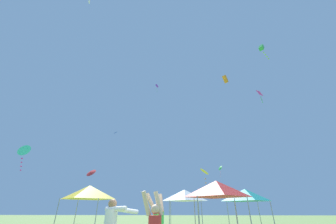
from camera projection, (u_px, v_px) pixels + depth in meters
canopy_tent_teal at (246, 195)px, 15.32m from camera, size 2.80×2.80×3.00m
canopy_tent_white at (185, 195)px, 17.71m from camera, size 2.95×2.95×3.16m
canopy_tent_red at (217, 189)px, 11.72m from camera, size 2.90×2.90×3.11m
canopy_tent_yellow at (89, 192)px, 14.22m from camera, size 2.92×2.92×3.12m
kite_purple_box at (157, 86)px, 37.08m from camera, size 0.61×0.43×1.58m
kite_green_box at (262, 48)px, 25.52m from camera, size 1.12×1.16×2.88m
kite_cyan_delta at (24, 151)px, 23.37m from camera, size 1.27×1.60×3.00m
kite_yellow_delta at (205, 171)px, 28.85m from camera, size 1.29×1.47×2.87m
kite_magenta_diamond at (260, 94)px, 35.36m from camera, size 1.12×1.17×2.83m
kite_red_delta at (91, 172)px, 29.55m from camera, size 1.82×1.63×1.22m
kite_blue_delta at (115, 132)px, 34.80m from camera, size 0.85×0.88×0.42m
kite_orange_box at (225, 79)px, 23.82m from camera, size 0.82×0.87×1.00m
kite_green_delta at (220, 168)px, 25.34m from camera, size 0.63×0.76×1.39m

